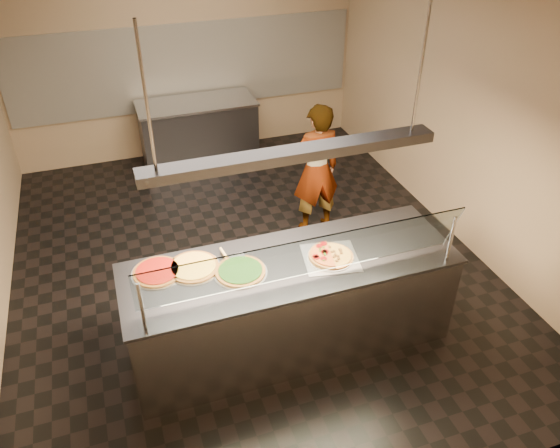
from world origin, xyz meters
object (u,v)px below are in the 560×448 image
object	(u,v)px
prep_table	(199,133)
half_pizza_sausage	(340,253)
sneeze_guard	(307,258)
pizza_spatula	(229,255)
serving_counter	(290,303)
half_pizza_pepperoni	(321,257)
worker	(316,170)
pizza_tomato	(157,271)
perforated_tray	(330,257)
pizza_spinach	(240,271)
heat_lamp_housing	(293,154)
pizza_cheese	(193,266)

from	to	relation	value
prep_table	half_pizza_sausage	bearing A→B (deg)	-83.37
sneeze_guard	pizza_spatula	world-z (taller)	sneeze_guard
serving_counter	half_pizza_sausage	world-z (taller)	half_pizza_sausage
half_pizza_pepperoni	prep_table	distance (m)	3.93
worker	pizza_tomato	bearing A→B (deg)	32.63
perforated_tray	worker	distance (m)	1.84
half_pizza_sausage	pizza_spatula	bearing A→B (deg)	162.26
sneeze_guard	pizza_spinach	xyz separation A→B (m)	(-0.44, 0.36, -0.28)
serving_counter	heat_lamp_housing	xyz separation A→B (m)	(0.00, 0.00, 1.48)
pizza_cheese	pizza_spatula	xyz separation A→B (m)	(0.32, 0.04, 0.01)
sneeze_guard	pizza_tomato	distance (m)	1.26
half_pizza_pepperoni	pizza_tomato	size ratio (longest dim) A/B	0.95
half_pizza_pepperoni	pizza_spinach	world-z (taller)	half_pizza_pepperoni
perforated_tray	half_pizza_pepperoni	xyz separation A→B (m)	(-0.09, 0.00, 0.03)
sneeze_guard	pizza_spatula	size ratio (longest dim) A/B	11.34
serving_counter	pizza_spatula	world-z (taller)	pizza_spatula
pizza_tomato	serving_counter	bearing A→B (deg)	-11.87
worker	pizza_spinach	bearing A→B (deg)	47.52
pizza_spatula	worker	world-z (taller)	worker
half_pizza_sausage	heat_lamp_housing	xyz separation A→B (m)	(-0.43, 0.05, 0.99)
pizza_spinach	half_pizza_pepperoni	bearing A→B (deg)	-5.24
pizza_cheese	sneeze_guard	bearing A→B (deg)	-34.04
serving_counter	half_pizza_sausage	bearing A→B (deg)	-6.90
sneeze_guard	prep_table	world-z (taller)	sneeze_guard
half_pizza_sausage	pizza_cheese	distance (m)	1.25
prep_table	worker	size ratio (longest dim) A/B	1.04
heat_lamp_housing	perforated_tray	bearing A→B (deg)	-8.60
perforated_tray	pizza_spinach	xyz separation A→B (m)	(-0.78, 0.07, 0.01)
prep_table	worker	bearing A→B (deg)	-66.30
half_pizza_pepperoni	prep_table	xyz separation A→B (m)	(-0.27, 3.89, -0.50)
half_pizza_sausage	pizza_spinach	distance (m)	0.87
prep_table	heat_lamp_housing	xyz separation A→B (m)	(0.02, -3.84, 1.48)
pizza_tomato	prep_table	size ratio (longest dim) A/B	0.26
half_pizza_sausage	pizza_cheese	bearing A→B (deg)	168.59
half_pizza_sausage	pizza_spinach	bearing A→B (deg)	175.67
pizza_spinach	heat_lamp_housing	world-z (taller)	heat_lamp_housing
pizza_spatula	worker	size ratio (longest dim) A/B	0.15
pizza_cheese	pizza_spatula	size ratio (longest dim) A/B	1.96
half_pizza_sausage	worker	xyz separation A→B (m)	(0.49, 1.74, -0.16)
half_pizza_sausage	worker	size ratio (longest dim) A/B	0.26
half_pizza_sausage	heat_lamp_housing	world-z (taller)	heat_lamp_housing
perforated_tray	pizza_cheese	bearing A→B (deg)	167.75
prep_table	worker	distance (m)	2.37
worker	prep_table	bearing A→B (deg)	-69.57
half_pizza_sausage	prep_table	xyz separation A→B (m)	(-0.45, 3.89, -0.49)
worker	pizza_cheese	bearing A→B (deg)	37.66
sneeze_guard	pizza_tomato	xyz separation A→B (m)	(-1.09, 0.57, -0.28)
pizza_spinach	sneeze_guard	bearing A→B (deg)	-38.92
pizza_cheese	perforated_tray	bearing A→B (deg)	-12.25
heat_lamp_housing	sneeze_guard	bearing A→B (deg)	-90.00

